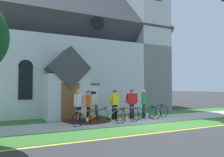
{
  "coord_description": "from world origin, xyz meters",
  "views": [
    {
      "loc": [
        -7.1,
        -8.74,
        1.86
      ],
      "look_at": [
        -1.36,
        2.7,
        2.37
      ],
      "focal_mm": 35.25,
      "sensor_mm": 36.0,
      "label": 1
    }
  ],
  "objects_px": {
    "cyclist_in_blue_jersey": "(144,101)",
    "roadside_conifer": "(157,63)",
    "church_sign": "(85,96)",
    "bicycle_green": "(86,118)",
    "bicycle_yellow": "(146,113)",
    "cyclist_in_white_jersey": "(132,101)",
    "bicycle_orange": "(158,111)",
    "bicycle_black": "(128,115)",
    "cyclist_in_orange_jersey": "(79,103)",
    "cyclist_in_yellow_jersey": "(88,104)",
    "cyclist_in_red_jersey": "(115,102)",
    "bicycle_red": "(111,114)"
  },
  "relations": [
    {
      "from": "bicycle_green",
      "to": "bicycle_red",
      "type": "height_order",
      "value": "bicycle_red"
    },
    {
      "from": "bicycle_red",
      "to": "cyclist_in_yellow_jersey",
      "type": "relative_size",
      "value": 1.02
    },
    {
      "from": "cyclist_in_orange_jersey",
      "to": "cyclist_in_red_jersey",
      "type": "distance_m",
      "value": 2.39
    },
    {
      "from": "cyclist_in_yellow_jersey",
      "to": "church_sign",
      "type": "bearing_deg",
      "value": 80.27
    },
    {
      "from": "bicycle_yellow",
      "to": "cyclist_in_blue_jersey",
      "type": "height_order",
      "value": "cyclist_in_blue_jersey"
    },
    {
      "from": "church_sign",
      "to": "roadside_conifer",
      "type": "bearing_deg",
      "value": 29.96
    },
    {
      "from": "bicycle_orange",
      "to": "bicycle_green",
      "type": "bearing_deg",
      "value": -173.25
    },
    {
      "from": "bicycle_orange",
      "to": "cyclist_in_white_jersey",
      "type": "bearing_deg",
      "value": 164.32
    },
    {
      "from": "cyclist_in_blue_jersey",
      "to": "roadside_conifer",
      "type": "bearing_deg",
      "value": 46.52
    },
    {
      "from": "bicycle_green",
      "to": "cyclist_in_blue_jersey",
      "type": "xyz_separation_m",
      "value": [
        3.97,
        0.84,
        0.64
      ]
    },
    {
      "from": "cyclist_in_red_jersey",
      "to": "cyclist_in_white_jersey",
      "type": "bearing_deg",
      "value": -4.55
    },
    {
      "from": "church_sign",
      "to": "cyclist_in_red_jersey",
      "type": "relative_size",
      "value": 1.23
    },
    {
      "from": "bicycle_black",
      "to": "cyclist_in_white_jersey",
      "type": "bearing_deg",
      "value": 50.46
    },
    {
      "from": "bicycle_black",
      "to": "cyclist_in_orange_jersey",
      "type": "relative_size",
      "value": 0.97
    },
    {
      "from": "church_sign",
      "to": "cyclist_in_blue_jersey",
      "type": "distance_m",
      "value": 3.56
    },
    {
      "from": "bicycle_red",
      "to": "bicycle_black",
      "type": "height_order",
      "value": "bicycle_black"
    },
    {
      "from": "cyclist_in_yellow_jersey",
      "to": "roadside_conifer",
      "type": "bearing_deg",
      "value": 34.41
    },
    {
      "from": "bicycle_black",
      "to": "roadside_conifer",
      "type": "distance_m",
      "value": 11.61
    },
    {
      "from": "bicycle_black",
      "to": "cyclist_in_blue_jersey",
      "type": "height_order",
      "value": "cyclist_in_blue_jersey"
    },
    {
      "from": "bicycle_yellow",
      "to": "church_sign",
      "type": "bearing_deg",
      "value": 153.93
    },
    {
      "from": "church_sign",
      "to": "cyclist_in_red_jersey",
      "type": "distance_m",
      "value": 1.77
    },
    {
      "from": "bicycle_yellow",
      "to": "cyclist_in_white_jersey",
      "type": "bearing_deg",
      "value": 124.05
    },
    {
      "from": "bicycle_green",
      "to": "cyclist_in_orange_jersey",
      "type": "height_order",
      "value": "cyclist_in_orange_jersey"
    },
    {
      "from": "bicycle_yellow",
      "to": "roadside_conifer",
      "type": "distance_m",
      "value": 10.29
    },
    {
      "from": "cyclist_in_white_jersey",
      "to": "cyclist_in_blue_jersey",
      "type": "height_order",
      "value": "cyclist_in_white_jersey"
    },
    {
      "from": "bicycle_yellow",
      "to": "cyclist_in_blue_jersey",
      "type": "distance_m",
      "value": 0.87
    },
    {
      "from": "bicycle_orange",
      "to": "bicycle_black",
      "type": "relative_size",
      "value": 1.03
    },
    {
      "from": "bicycle_black",
      "to": "cyclist_in_blue_jersey",
      "type": "distance_m",
      "value": 2.13
    },
    {
      "from": "cyclist_in_white_jersey",
      "to": "cyclist_in_orange_jersey",
      "type": "distance_m",
      "value": 3.45
    },
    {
      "from": "cyclist_in_blue_jersey",
      "to": "cyclist_in_yellow_jersey",
      "type": "height_order",
      "value": "cyclist_in_blue_jersey"
    },
    {
      "from": "bicycle_green",
      "to": "cyclist_in_blue_jersey",
      "type": "height_order",
      "value": "cyclist_in_blue_jersey"
    },
    {
      "from": "cyclist_in_orange_jersey",
      "to": "roadside_conifer",
      "type": "xyz_separation_m",
      "value": [
        10.32,
        6.78,
        3.18
      ]
    },
    {
      "from": "bicycle_yellow",
      "to": "cyclist_in_yellow_jersey",
      "type": "distance_m",
      "value": 3.45
    },
    {
      "from": "bicycle_orange",
      "to": "roadside_conifer",
      "type": "xyz_separation_m",
      "value": [
        5.31,
        6.78,
        3.86
      ]
    },
    {
      "from": "church_sign",
      "to": "cyclist_in_blue_jersey",
      "type": "xyz_separation_m",
      "value": [
        3.4,
        -0.99,
        -0.36
      ]
    },
    {
      "from": "cyclist_in_blue_jersey",
      "to": "bicycle_black",
      "type": "bearing_deg",
      "value": -148.87
    },
    {
      "from": "bicycle_green",
      "to": "bicycle_orange",
      "type": "distance_m",
      "value": 4.86
    },
    {
      "from": "bicycle_orange",
      "to": "cyclist_in_orange_jersey",
      "type": "xyz_separation_m",
      "value": [
        -5.01,
        -0.0,
        0.68
      ]
    },
    {
      "from": "bicycle_green",
      "to": "cyclist_in_white_jersey",
      "type": "height_order",
      "value": "cyclist_in_white_jersey"
    },
    {
      "from": "bicycle_green",
      "to": "bicycle_black",
      "type": "relative_size",
      "value": 0.93
    },
    {
      "from": "church_sign",
      "to": "cyclist_in_white_jersey",
      "type": "xyz_separation_m",
      "value": [
        2.67,
        -0.81,
        -0.34
      ]
    },
    {
      "from": "cyclist_in_white_jersey",
      "to": "cyclist_in_yellow_jersey",
      "type": "relative_size",
      "value": 1.03
    },
    {
      "from": "bicycle_orange",
      "to": "bicycle_red",
      "type": "height_order",
      "value": "bicycle_orange"
    },
    {
      "from": "church_sign",
      "to": "bicycle_green",
      "type": "bearing_deg",
      "value": -107.31
    },
    {
      "from": "cyclist_in_blue_jersey",
      "to": "cyclist_in_yellow_jersey",
      "type": "xyz_separation_m",
      "value": [
        -3.6,
        -0.19,
        -0.01
      ]
    },
    {
      "from": "bicycle_red",
      "to": "roadside_conifer",
      "type": "distance_m",
      "value": 11.53
    },
    {
      "from": "bicycle_yellow",
      "to": "bicycle_black",
      "type": "distance_m",
      "value": 1.59
    },
    {
      "from": "church_sign",
      "to": "bicycle_green",
      "type": "distance_m",
      "value": 2.16
    },
    {
      "from": "bicycle_orange",
      "to": "bicycle_red",
      "type": "relative_size",
      "value": 1.04
    },
    {
      "from": "church_sign",
      "to": "bicycle_green",
      "type": "height_order",
      "value": "church_sign"
    }
  ]
}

